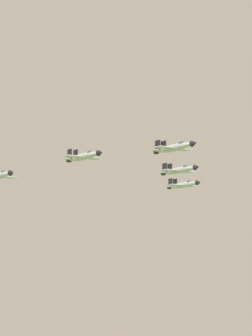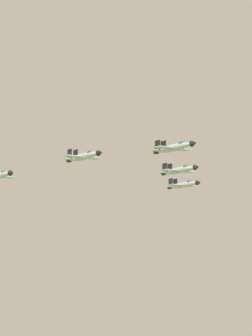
{
  "view_description": "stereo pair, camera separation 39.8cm",
  "coord_description": "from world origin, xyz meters",
  "views": [
    {
      "loc": [
        -50.38,
        -172.62,
        63.35
      ],
      "look_at": [
        1.64,
        49.54,
        95.45
      ],
      "focal_mm": 82.89,
      "sensor_mm": 36.0,
      "label": 1
    },
    {
      "loc": [
        -49.99,
        -172.71,
        63.35
      ],
      "look_at": [
        1.64,
        49.54,
        95.45
      ],
      "focal_mm": 82.89,
      "sensor_mm": 36.0,
      "label": 2
    }
  ],
  "objects": [
    {
      "name": "jet_lead",
      "position": [
        9.93,
        27.14,
        98.31
      ],
      "size": [
        11.69,
        17.86,
        3.9
      ],
      "rotation": [
        0.0,
        0.0,
        5.07
      ],
      "color": "#9EA3A8"
    },
    {
      "name": "jet_left_outer",
      "position": [
        27.82,
        76.14,
        94.2
      ],
      "size": [
        11.4,
        17.52,
        3.8
      ],
      "rotation": [
        0.0,
        0.0,
        5.05
      ],
      "color": "#9EA3A8"
    },
    {
      "name": "jet_left_wingman",
      "position": [
        18.87,
        51.64,
        95.65
      ],
      "size": [
        11.57,
        17.71,
        3.86
      ],
      "rotation": [
        0.0,
        0.0,
        5.07
      ],
      "color": "#9EA3A8"
    },
    {
      "name": "jet_right_wingman",
      "position": [
        -12.81,
        39.92,
        97.01
      ],
      "size": [
        11.62,
        17.72,
        3.88
      ],
      "rotation": [
        0.0,
        0.0,
        5.08
      ],
      "color": "#9EA3A8"
    }
  ]
}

